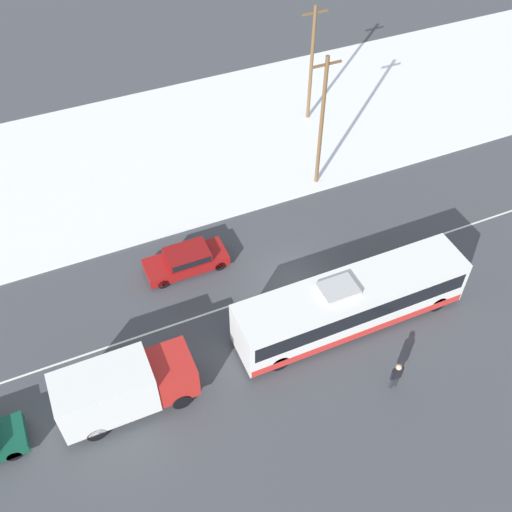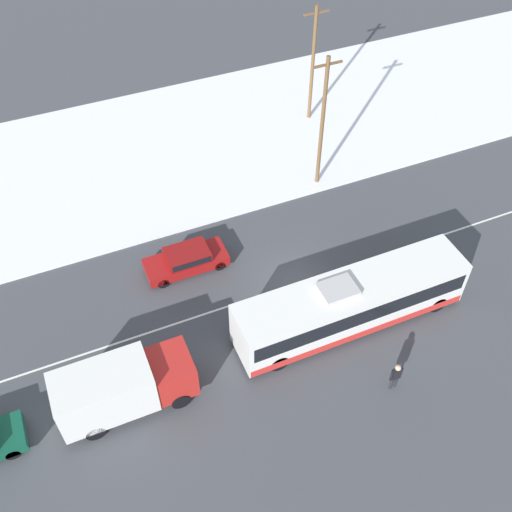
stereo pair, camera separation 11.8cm
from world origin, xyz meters
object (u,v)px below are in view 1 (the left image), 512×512
(pedestrian_at_stop, at_px, (397,374))
(utility_pole_roadside, at_px, (322,122))
(city_bus, at_px, (351,303))
(utility_pole_snowlot, at_px, (312,63))
(box_truck, at_px, (123,388))
(sedan_car, at_px, (186,259))

(pedestrian_at_stop, bearing_deg, utility_pole_roadside, 76.41)
(city_bus, distance_m, utility_pole_snowlot, 18.84)
(box_truck, relative_size, utility_pole_roadside, 0.70)
(city_bus, bearing_deg, pedestrian_at_stop, -88.94)
(sedan_car, height_order, utility_pole_snowlot, utility_pole_snowlot)
(box_truck, xyz_separation_m, pedestrian_at_stop, (11.89, -4.05, -0.49))
(city_bus, relative_size, pedestrian_at_stop, 6.68)
(box_truck, bearing_deg, utility_pole_snowlot, 43.95)
(utility_pole_roadside, distance_m, utility_pole_snowlot, 7.32)
(utility_pole_roadside, bearing_deg, box_truck, -144.92)
(city_bus, xyz_separation_m, utility_pole_roadside, (3.69, 10.70, 3.07))
(sedan_car, relative_size, utility_pole_snowlot, 0.55)
(pedestrian_at_stop, height_order, utility_pole_snowlot, utility_pole_snowlot)
(pedestrian_at_stop, bearing_deg, sedan_car, 120.40)
(box_truck, relative_size, pedestrian_at_stop, 3.42)
(utility_pole_roadside, relative_size, utility_pole_snowlot, 1.06)
(box_truck, bearing_deg, utility_pole_roadside, 35.08)
(box_truck, xyz_separation_m, utility_pole_snowlot, (18.31, 17.64, 2.79))
(sedan_car, height_order, pedestrian_at_stop, pedestrian_at_stop)
(city_bus, distance_m, box_truck, 11.81)
(box_truck, relative_size, sedan_car, 1.35)
(utility_pole_roadside, height_order, utility_pole_snowlot, utility_pole_roadside)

